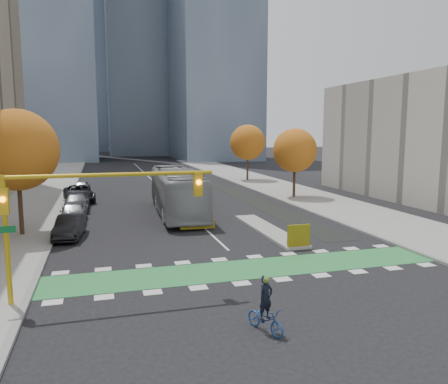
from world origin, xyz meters
TOP-DOWN VIEW (x-y plane):
  - ground at (0.00, 0.00)m, footprint 300.00×300.00m
  - sidewalk_west at (-13.50, 20.00)m, footprint 7.00×120.00m
  - sidewalk_east at (13.50, 20.00)m, footprint 7.00×120.00m
  - curb_west at (-10.00, 20.00)m, footprint 0.30×120.00m
  - curb_east at (10.00, 20.00)m, footprint 0.30×120.00m
  - bike_crossing at (0.00, 1.50)m, footprint 20.00×3.00m
  - centre_line at (0.00, 40.00)m, footprint 0.15×70.00m
  - bike_lane_paint at (7.50, 30.00)m, footprint 2.50×50.00m
  - median_island at (4.00, 9.00)m, footprint 1.60×10.00m
  - hazard_board at (4.00, 4.20)m, footprint 1.40×0.12m
  - tower_nw at (-18.00, 90.00)m, footprint 22.00×22.00m
  - tower_ne at (20.00, 85.00)m, footprint 18.00×24.00m
  - tower_far at (-4.00, 140.00)m, footprint 26.00×26.00m
  - tree_west at (-12.00, 12.00)m, footprint 5.20×5.20m
  - tree_east_near at (12.00, 22.00)m, footprint 4.40×4.40m
  - tree_east_far at (12.50, 38.00)m, footprint 4.80×4.80m
  - traffic_signal_west at (-7.93, -0.51)m, footprint 8.53×0.56m
  - cyclist at (-1.72, -5.17)m, footprint 1.21×1.82m
  - bus at (-0.93, 16.75)m, footprint 3.73×13.64m
  - parked_car_a at (-9.00, 15.67)m, footprint 1.93×4.59m
  - parked_car_b at (-8.97, 10.67)m, footprint 1.97×4.50m
  - parked_car_c at (-9.00, 20.67)m, footprint 2.12×5.12m
  - parked_car_d at (-9.00, 25.67)m, footprint 3.36×6.03m
  - parked_car_e at (-8.98, 32.00)m, footprint 1.98×4.02m

SIDE VIEW (x-z plane):
  - ground at x=0.00m, z-range 0.00..0.00m
  - centre_line at x=0.00m, z-range 0.00..0.01m
  - bike_lane_paint at x=7.50m, z-range 0.00..0.01m
  - bike_crossing at x=0.00m, z-range 0.00..0.01m
  - sidewalk_west at x=-13.50m, z-range 0.00..0.15m
  - sidewalk_east at x=13.50m, z-range 0.00..0.15m
  - curb_west at x=-10.00m, z-range -0.01..0.15m
  - curb_east at x=10.00m, z-range -0.01..0.15m
  - median_island at x=4.00m, z-range 0.00..0.16m
  - parked_car_e at x=-8.98m, z-range 0.00..1.32m
  - cyclist at x=-1.72m, z-range -0.33..1.66m
  - parked_car_b at x=-8.97m, z-range 0.00..1.44m
  - parked_car_c at x=-9.00m, z-range 0.00..1.48m
  - parked_car_a at x=-9.00m, z-range 0.00..1.55m
  - parked_car_d at x=-9.00m, z-range 0.00..1.60m
  - hazard_board at x=4.00m, z-range 0.15..1.45m
  - bus at x=-0.93m, z-range 0.00..3.77m
  - traffic_signal_west at x=-7.93m, z-range 1.43..6.63m
  - tree_east_near at x=12.00m, z-range 1.33..8.40m
  - tree_east_far at x=12.50m, z-range 1.42..9.07m
  - tree_west at x=-12.00m, z-range 1.50..9.73m
  - tower_ne at x=20.00m, z-range 0.00..60.00m
  - tower_nw at x=-18.00m, z-range 0.00..70.00m
  - tower_far at x=-4.00m, z-range 0.00..80.00m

